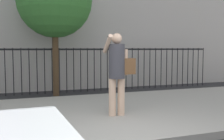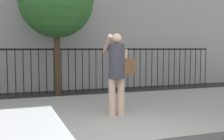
% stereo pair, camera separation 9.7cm
% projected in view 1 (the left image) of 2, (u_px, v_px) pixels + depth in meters
% --- Properties ---
extents(sidewalk, '(28.00, 4.40, 0.15)m').
position_uv_depth(sidewalk, '(91.00, 115.00, 6.17)').
color(sidewalk, '#9E9B93').
rests_on(sidewalk, ground).
extents(iron_fence, '(12.03, 0.04, 1.60)m').
position_uv_depth(iron_fence, '(63.00, 64.00, 9.57)').
color(iron_fence, black).
rests_on(iron_fence, ground).
extents(pedestrian_on_phone, '(0.66, 0.51, 1.75)m').
position_uv_depth(pedestrian_on_phone, '(118.00, 68.00, 5.73)').
color(pedestrian_on_phone, beige).
rests_on(pedestrian_on_phone, sidewalk).
extents(street_tree_near, '(2.43, 2.43, 4.36)m').
position_uv_depth(street_tree_near, '(55.00, 1.00, 8.78)').
color(street_tree_near, '#4C3823').
rests_on(street_tree_near, ground).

